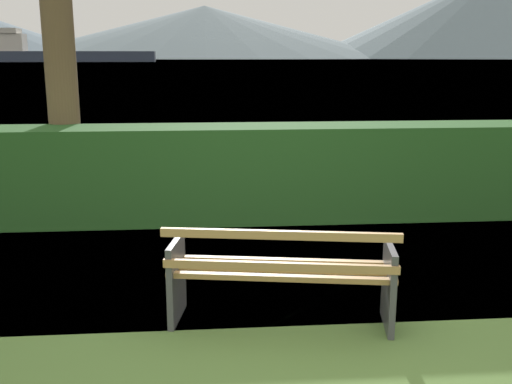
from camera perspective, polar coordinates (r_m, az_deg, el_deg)
ground_plane at (r=5.03m, az=2.39°, el=-12.22°), size 1400.00×1400.00×0.00m
water_surface at (r=314.41m, az=-4.83°, el=12.48°), size 620.00×620.00×0.00m
park_bench at (r=4.80m, az=2.40°, el=-7.89°), size 1.87×0.86×0.87m
hedge_row at (r=7.90m, az=-0.48°, el=1.88°), size 13.29×0.87×1.24m
cargo_ship_large at (r=234.00m, az=-18.89°, el=12.53°), size 63.58×9.60×11.83m
distant_hills at (r=549.34m, az=-6.12°, el=16.02°), size 906.63×407.43×77.15m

